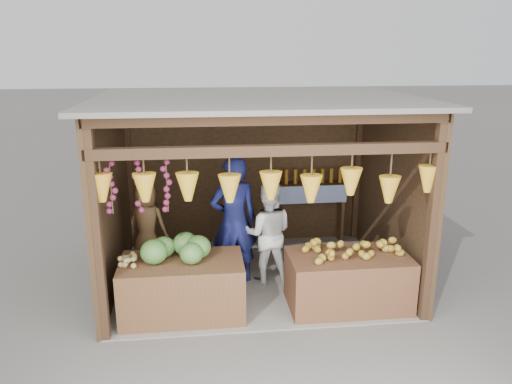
% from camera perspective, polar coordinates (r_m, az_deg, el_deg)
% --- Properties ---
extents(ground, '(80.00, 80.00, 0.00)m').
position_cam_1_polar(ground, '(7.53, 0.04, -9.73)').
color(ground, '#514F49').
rests_on(ground, ground).
extents(stall_structure, '(4.30, 3.30, 2.66)m').
position_cam_1_polar(stall_structure, '(6.93, -0.19, 2.64)').
color(stall_structure, slate).
rests_on(stall_structure, ground).
extents(back_shelf, '(1.25, 0.32, 1.32)m').
position_cam_1_polar(back_shelf, '(8.57, 6.03, -0.33)').
color(back_shelf, '#382314').
rests_on(back_shelf, ground).
extents(counter_left, '(1.52, 0.85, 0.74)m').
position_cam_1_polar(counter_left, '(6.45, -8.39, -10.83)').
color(counter_left, '#482918').
rests_on(counter_left, ground).
extents(counter_right, '(1.54, 0.85, 0.72)m').
position_cam_1_polar(counter_right, '(6.70, 10.45, -9.99)').
color(counter_right, '#4E2D1A').
rests_on(counter_right, ground).
extents(stool, '(0.31, 0.31, 0.29)m').
position_cam_1_polar(stool, '(7.51, -12.01, -8.94)').
color(stool, black).
rests_on(stool, ground).
extents(man_standing, '(0.75, 0.56, 1.87)m').
position_cam_1_polar(man_standing, '(7.06, -2.54, -3.31)').
color(man_standing, '#131849').
rests_on(man_standing, ground).
extents(woman_standing, '(0.81, 0.67, 1.50)m').
position_cam_1_polar(woman_standing, '(7.11, 1.37, -4.75)').
color(woman_standing, silver).
rests_on(woman_standing, ground).
extents(vendor_seated, '(0.68, 0.57, 1.19)m').
position_cam_1_polar(vendor_seated, '(7.24, -12.34, -3.63)').
color(vendor_seated, brown).
rests_on(vendor_seated, stool).
extents(melon_pile, '(1.00, 0.50, 0.32)m').
position_cam_1_polar(melon_pile, '(6.29, -9.01, -6.27)').
color(melon_pile, '#195316').
rests_on(melon_pile, counter_left).
extents(tanfruit_pile, '(0.34, 0.40, 0.13)m').
position_cam_1_polar(tanfruit_pile, '(6.30, -14.27, -7.47)').
color(tanfruit_pile, olive).
rests_on(tanfruit_pile, counter_left).
extents(mango_pile, '(1.40, 0.64, 0.22)m').
position_cam_1_polar(mango_pile, '(6.55, 11.04, -6.14)').
color(mango_pile, '#C27119').
rests_on(mango_pile, counter_right).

